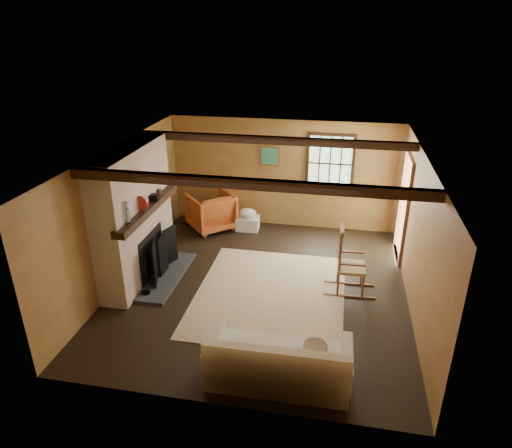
% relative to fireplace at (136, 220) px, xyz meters
% --- Properties ---
extents(ground, '(5.50, 5.50, 0.00)m').
position_rel_fireplace_xyz_m(ground, '(2.23, 0.00, -1.10)').
color(ground, black).
rests_on(ground, ground).
extents(room_envelope, '(5.02, 5.52, 2.44)m').
position_rel_fireplace_xyz_m(room_envelope, '(2.45, 0.26, 0.53)').
color(room_envelope, '#A5743A').
rests_on(room_envelope, ground).
extents(fireplace, '(1.02, 2.30, 2.40)m').
position_rel_fireplace_xyz_m(fireplace, '(0.00, 0.00, 0.00)').
color(fireplace, '#9B493C').
rests_on(fireplace, ground).
extents(rug, '(2.50, 3.00, 0.01)m').
position_rel_fireplace_xyz_m(rug, '(2.43, -0.20, -1.10)').
color(rug, tan).
rests_on(rug, ground).
extents(rocking_chair, '(0.89, 0.51, 1.21)m').
position_rel_fireplace_xyz_m(rocking_chair, '(3.71, 0.17, -0.59)').
color(rocking_chair, '#A48750').
rests_on(rocking_chair, ground).
extents(sofa, '(1.85, 0.84, 0.74)m').
position_rel_fireplace_xyz_m(sofa, '(2.86, -2.22, -0.84)').
color(sofa, silver).
rests_on(sofa, ground).
extents(firewood_pile, '(0.71, 0.13, 0.26)m').
position_rel_fireplace_xyz_m(firewood_pile, '(0.29, 2.42, -0.97)').
color(firewood_pile, brown).
rests_on(firewood_pile, ground).
extents(laundry_basket, '(0.52, 0.40, 0.30)m').
position_rel_fireplace_xyz_m(laundry_basket, '(1.51, 2.32, -0.95)').
color(laundry_basket, white).
rests_on(laundry_basket, ground).
extents(basket_pillow, '(0.41, 0.34, 0.19)m').
position_rel_fireplace_xyz_m(basket_pillow, '(1.51, 2.32, -0.71)').
color(basket_pillow, silver).
rests_on(basket_pillow, laundry_basket).
extents(armchair, '(1.28, 1.28, 0.84)m').
position_rel_fireplace_xyz_m(armchair, '(0.70, 2.21, -0.68)').
color(armchair, '#BF6026').
rests_on(armchair, ground).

